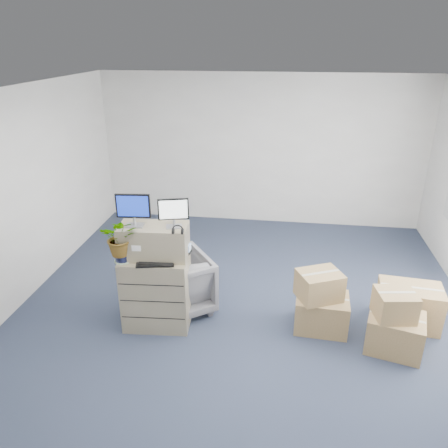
{
  "coord_description": "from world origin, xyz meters",
  "views": [
    {
      "loc": [
        0.44,
        -4.53,
        3.35
      ],
      "look_at": [
        -0.26,
        0.4,
        1.22
      ],
      "focal_mm": 35.0,
      "sensor_mm": 36.0,
      "label": 1
    }
  ],
  "objects": [
    {
      "name": "keyboard",
      "position": [
        -0.97,
        -0.23,
        0.95
      ],
      "size": [
        0.47,
        0.27,
        0.02
      ],
      "primitive_type": "cube",
      "rotation": [
        0.0,
        0.0,
        0.21
      ],
      "color": "black",
      "rests_on": "filing_cabinet_lower"
    },
    {
      "name": "external_drive",
      "position": [
        -0.71,
        0.1,
        0.96
      ],
      "size": [
        0.17,
        0.14,
        0.05
      ],
      "primitive_type": "cube",
      "rotation": [
        0.0,
        0.0,
        -0.1
      ],
      "color": "black",
      "rests_on": "filing_cabinet_lower"
    },
    {
      "name": "cardboard_boxes",
      "position": [
        1.6,
        0.1,
        0.31
      ],
      "size": [
        1.84,
        1.13,
        0.78
      ],
      "color": "olive",
      "rests_on": "ground"
    },
    {
      "name": "monitor_right",
      "position": [
        -0.78,
        -0.04,
        1.53
      ],
      "size": [
        0.35,
        0.18,
        0.35
      ],
      "rotation": [
        0.0,
        0.0,
        0.27
      ],
      "color": "#99999E",
      "rests_on": "filing_cabinet_upper"
    },
    {
      "name": "filing_cabinet_lower",
      "position": [
        -1.03,
        -0.09,
        0.47
      ],
      "size": [
        0.83,
        0.55,
        0.93
      ],
      "primitive_type": "cube",
      "rotation": [
        0.0,
        0.0,
        0.07
      ],
      "color": "#99906A",
      "rests_on": "ground"
    },
    {
      "name": "monitor_left",
      "position": [
        -1.24,
        -0.08,
        1.55
      ],
      "size": [
        0.4,
        0.17,
        0.39
      ],
      "rotation": [
        0.0,
        0.0,
        0.1
      ],
      "color": "#99999E",
      "rests_on": "filing_cabinet_upper"
    },
    {
      "name": "ground",
      "position": [
        0.0,
        0.0,
        0.0
      ],
      "size": [
        7.0,
        7.0,
        0.0
      ],
      "primitive_type": "plane",
      "color": "#232D40",
      "rests_on": "ground"
    },
    {
      "name": "filing_cabinet_upper",
      "position": [
        -1.04,
        -0.04,
        1.14
      ],
      "size": [
        0.83,
        0.46,
        0.4
      ],
      "primitive_type": "cube",
      "rotation": [
        0.0,
        0.0,
        0.07
      ],
      "color": "#99906A",
      "rests_on": "filing_cabinet_lower"
    },
    {
      "name": "water_bottle",
      "position": [
        -0.91,
        -0.02,
        1.06
      ],
      "size": [
        0.07,
        0.07,
        0.25
      ],
      "primitive_type": "cylinder",
      "color": "gray",
      "rests_on": "filing_cabinet_lower"
    },
    {
      "name": "potted_plant",
      "position": [
        -1.37,
        -0.21,
        1.19
      ],
      "size": [
        0.47,
        0.51,
        0.44
      ],
      "rotation": [
        0.0,
        0.0,
        0.07
      ],
      "color": "#A3BC98",
      "rests_on": "filing_cabinet_lower"
    },
    {
      "name": "mouse",
      "position": [
        -0.74,
        -0.16,
        0.95
      ],
      "size": [
        0.1,
        0.07,
        0.03
      ],
      "primitive_type": "ellipsoid",
      "rotation": [
        0.0,
        0.0,
        -0.19
      ],
      "color": "silver",
      "rests_on": "filing_cabinet_lower"
    },
    {
      "name": "tissue_box",
      "position": [
        -0.73,
        0.07,
        1.02
      ],
      "size": [
        0.23,
        0.13,
        0.08
      ],
      "primitive_type": "cube",
      "rotation": [
        0.0,
        0.0,
        -0.08
      ],
      "color": "#417FDF",
      "rests_on": "external_drive"
    },
    {
      "name": "wall_back",
      "position": [
        0.0,
        3.51,
        1.4
      ],
      "size": [
        6.0,
        0.02,
        2.8
      ],
      "primitive_type": "cube",
      "color": "beige",
      "rests_on": "ground"
    },
    {
      "name": "office_chair",
      "position": [
        -0.87,
        0.26,
        0.43
      ],
      "size": [
        1.13,
        1.11,
        0.85
      ],
      "primitive_type": "imported",
      "rotation": [
        0.0,
        0.0,
        3.76
      ],
      "color": "slate",
      "rests_on": "ground"
    },
    {
      "name": "phone_dock",
      "position": [
        -1.07,
        -0.02,
        0.97
      ],
      "size": [
        0.05,
        0.05,
        0.11
      ],
      "rotation": [
        0.0,
        0.0,
        0.07
      ],
      "color": "silver",
      "rests_on": "filing_cabinet_lower"
    },
    {
      "name": "headphones",
      "position": [
        -0.7,
        -0.2,
        1.37
      ],
      "size": [
        0.13,
        0.02,
        0.13
      ],
      "primitive_type": "torus",
      "rotation": [
        1.57,
        0.0,
        0.07
      ],
      "color": "black",
      "rests_on": "filing_cabinet_upper"
    }
  ]
}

